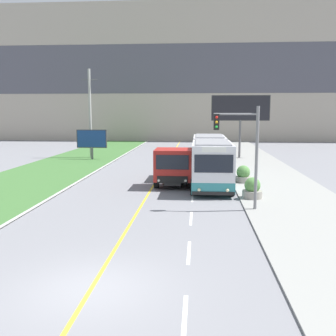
% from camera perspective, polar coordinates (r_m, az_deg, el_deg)
% --- Properties ---
extents(ground_plane, '(300.00, 300.00, 0.00)m').
position_cam_1_polar(ground_plane, '(12.07, -11.10, -16.83)').
color(ground_plane, slate).
extents(lane_marking_centre, '(2.88, 140.00, 0.01)m').
position_cam_1_polar(lane_marking_centre, '(13.66, -7.49, -13.66)').
color(lane_marking_centre, gold).
rests_on(lane_marking_centre, ground_plane).
extents(apartment_block_background, '(80.00, 8.04, 23.29)m').
position_cam_1_polar(apartment_block_background, '(71.83, 1.95, 13.43)').
color(apartment_block_background, '#A89E8E').
rests_on(apartment_block_background, ground_plane).
extents(city_bus, '(2.67, 12.23, 3.18)m').
position_cam_1_polar(city_bus, '(28.70, 6.16, 1.22)').
color(city_bus, silver).
rests_on(city_bus, ground_plane).
extents(dump_truck, '(2.56, 6.55, 2.60)m').
position_cam_1_polar(dump_truck, '(27.05, 0.90, 0.21)').
color(dump_truck, black).
rests_on(dump_truck, ground_plane).
extents(car_distant, '(1.80, 4.30, 1.45)m').
position_cam_1_polar(car_distant, '(45.47, 5.69, 2.61)').
color(car_distant, maroon).
rests_on(car_distant, ground_plane).
extents(utility_pole_far, '(1.80, 0.28, 9.66)m').
position_cam_1_polar(utility_pole_far, '(44.29, -11.24, 7.79)').
color(utility_pole_far, '#9E9E99').
rests_on(utility_pole_far, ground_plane).
extents(traffic_light_mast, '(2.28, 0.32, 5.35)m').
position_cam_1_polar(traffic_light_mast, '(20.30, 10.87, 3.39)').
color(traffic_light_mast, slate).
rests_on(traffic_light_mast, ground_plane).
extents(billboard_large, '(6.26, 0.24, 6.83)m').
position_cam_1_polar(billboard_large, '(43.51, 10.48, 8.30)').
color(billboard_large, '#59595B').
rests_on(billboard_large, ground_plane).
extents(billboard_small, '(3.22, 0.24, 3.18)m').
position_cam_1_polar(billboard_small, '(42.71, -11.01, 4.08)').
color(billboard_small, '#59595B').
rests_on(billboard_small, ground_plane).
extents(planter_round_near, '(1.15, 1.15, 1.21)m').
position_cam_1_polar(planter_round_near, '(23.39, 12.14, -3.01)').
color(planter_round_near, gray).
rests_on(planter_round_near, sidewalk_right).
extents(planter_round_second, '(1.20, 1.20, 1.20)m').
position_cam_1_polar(planter_round_second, '(28.51, 10.86, -0.99)').
color(planter_round_second, gray).
rests_on(planter_round_second, sidewalk_right).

